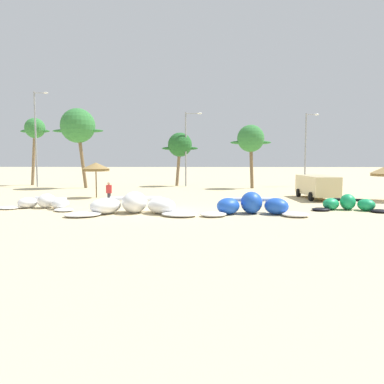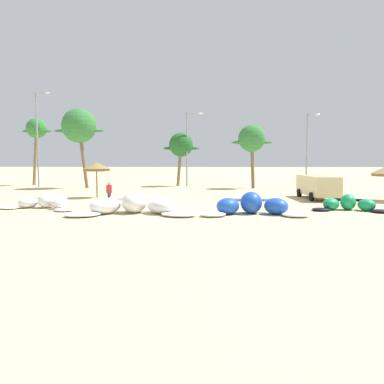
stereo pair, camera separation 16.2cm
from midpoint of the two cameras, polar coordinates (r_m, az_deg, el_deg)
ground_plane at (r=23.28m, az=-4.35°, el=-2.87°), size 260.00×260.00×0.00m
kite_left at (r=26.15m, az=-21.53°, el=-1.55°), size 5.37×3.10×0.93m
kite_left_of_center at (r=22.31m, az=-8.97°, el=-2.01°), size 7.71×3.73×1.25m
kite_center at (r=22.08m, az=8.83°, el=-2.06°), size 6.35×2.88×1.28m
kite_right_of_center at (r=25.41m, az=22.27°, el=-1.70°), size 4.65×2.65×1.00m
beach_umbrella_near_van at (r=32.19m, az=-14.39°, el=3.68°), size 2.29×2.29×2.89m
parked_van at (r=31.96m, az=18.04°, el=0.99°), size 2.34×5.42×1.84m
person_near_kites at (r=26.52m, az=-12.53°, el=-0.23°), size 0.36×0.24×1.62m
palm_leftmost at (r=50.21m, az=-22.63°, el=8.62°), size 3.64×2.43×8.13m
palm_left at (r=43.79m, az=-16.88°, el=9.44°), size 5.63×3.75×8.69m
palm_left_of_gap at (r=45.11m, az=-1.94°, el=7.02°), size 4.27×2.85×6.30m
palm_center_left at (r=41.86m, az=8.70°, el=7.85°), size 4.40×2.93×6.87m
lamppost_west at (r=46.92m, az=-22.40°, el=7.94°), size 1.70×0.24×10.74m
lamppost_west_center at (r=44.26m, az=-0.82°, el=7.12°), size 1.97×0.24×8.57m
lamppost_east_center at (r=46.94m, az=16.74°, el=6.70°), size 1.55×0.24×8.53m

